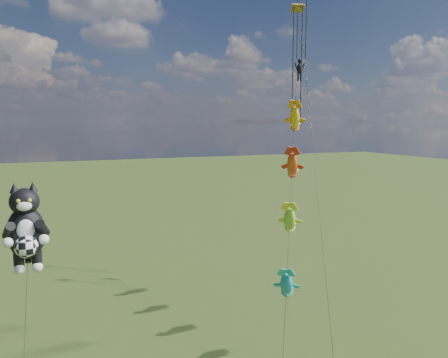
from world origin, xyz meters
name	(u,v)px	position (x,y,z in m)	size (l,w,h in m)	color
cat_kite_rig	(26,228)	(0.79, 6.47, 8.13)	(2.62, 4.23, 10.97)	brown
fish_windsock_rig	(291,192)	(17.42, 2.49, 9.95)	(9.02, 13.30, 17.77)	brown
parafoil_rig	(300,55)	(21.38, 7.89, 19.96)	(7.96, 16.14, 28.12)	brown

